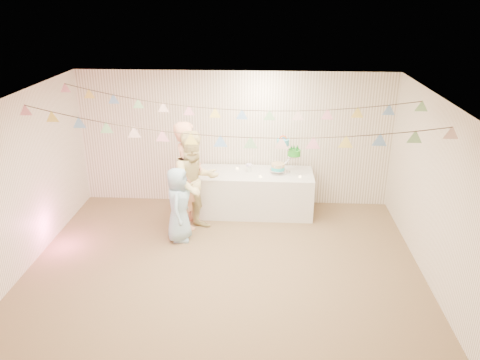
# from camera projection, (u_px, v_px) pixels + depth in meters

# --- Properties ---
(floor) EXTENTS (6.00, 6.00, 0.00)m
(floor) POSITION_uv_depth(u_px,v_px,m) (224.00, 269.00, 7.16)
(floor) COLOR brown
(floor) RESTS_ON ground
(ceiling) EXTENTS (6.00, 6.00, 0.00)m
(ceiling) POSITION_uv_depth(u_px,v_px,m) (221.00, 101.00, 6.18)
(ceiling) COLOR white
(ceiling) RESTS_ON ground
(back_wall) EXTENTS (6.00, 6.00, 0.00)m
(back_wall) POSITION_uv_depth(u_px,v_px,m) (235.00, 139.00, 8.98)
(back_wall) COLOR white
(back_wall) RESTS_ON ground
(front_wall) EXTENTS (6.00, 6.00, 0.00)m
(front_wall) POSITION_uv_depth(u_px,v_px,m) (198.00, 298.00, 4.36)
(front_wall) COLOR white
(front_wall) RESTS_ON ground
(left_wall) EXTENTS (5.00, 5.00, 0.00)m
(left_wall) POSITION_uv_depth(u_px,v_px,m) (19.00, 186.00, 6.83)
(left_wall) COLOR white
(left_wall) RESTS_ON ground
(right_wall) EXTENTS (5.00, 5.00, 0.00)m
(right_wall) POSITION_uv_depth(u_px,v_px,m) (437.00, 196.00, 6.50)
(right_wall) COLOR white
(right_wall) RESTS_ON ground
(table) EXTENTS (2.15, 0.86, 0.81)m
(table) POSITION_uv_depth(u_px,v_px,m) (255.00, 193.00, 8.85)
(table) COLOR silver
(table) RESTS_ON floor
(cake_stand) EXTENTS (0.60, 0.35, 0.67)m
(cake_stand) POSITION_uv_depth(u_px,v_px,m) (285.00, 158.00, 8.60)
(cake_stand) COLOR silver
(cake_stand) RESTS_ON table
(cake_bottom) EXTENTS (0.31, 0.31, 0.15)m
(cake_bottom) POSITION_uv_depth(u_px,v_px,m) (277.00, 172.00, 8.65)
(cake_bottom) COLOR #2AC4C3
(cake_bottom) RESTS_ON cake_stand
(cake_middle) EXTENTS (0.27, 0.27, 0.22)m
(cake_middle) POSITION_uv_depth(u_px,v_px,m) (295.00, 156.00, 8.67)
(cake_middle) COLOR green
(cake_middle) RESTS_ON cake_stand
(cake_top_tier) EXTENTS (0.25, 0.25, 0.19)m
(cake_top_tier) POSITION_uv_depth(u_px,v_px,m) (283.00, 144.00, 8.47)
(cake_top_tier) COLOR #3FB3C8
(cake_top_tier) RESTS_ON cake_stand
(platter) EXTENTS (0.32, 0.32, 0.02)m
(platter) POSITION_uv_depth(u_px,v_px,m) (226.00, 175.00, 8.70)
(platter) COLOR white
(platter) RESTS_ON table
(posy) EXTENTS (0.14, 0.14, 0.16)m
(posy) POSITION_uv_depth(u_px,v_px,m) (249.00, 170.00, 8.74)
(posy) COLOR white
(posy) RESTS_ON table
(person_adult_a) EXTENTS (0.50, 0.72, 1.93)m
(person_adult_a) POSITION_uv_depth(u_px,v_px,m) (189.00, 175.00, 8.15)
(person_adult_a) COLOR #E89E79
(person_adult_a) RESTS_ON floor
(person_adult_b) EXTENTS (1.12, 1.08, 1.82)m
(person_adult_b) POSITION_uv_depth(u_px,v_px,m) (195.00, 182.00, 7.99)
(person_adult_b) COLOR beige
(person_adult_b) RESTS_ON floor
(person_child) EXTENTS (0.41, 0.63, 1.29)m
(person_child) POSITION_uv_depth(u_px,v_px,m) (179.00, 204.00, 7.78)
(person_child) COLOR #94BBD2
(person_child) RESTS_ON floor
(bunting_back) EXTENTS (5.60, 1.10, 0.40)m
(bunting_back) POSITION_uv_depth(u_px,v_px,m) (228.00, 101.00, 7.29)
(bunting_back) COLOR pink
(bunting_back) RESTS_ON ceiling
(bunting_front) EXTENTS (5.60, 0.90, 0.36)m
(bunting_front) POSITION_uv_depth(u_px,v_px,m) (220.00, 126.00, 6.10)
(bunting_front) COLOR #72A5E5
(bunting_front) RESTS_ON ceiling
(tealight_0) EXTENTS (0.04, 0.04, 0.03)m
(tealight_0) POSITION_uv_depth(u_px,v_px,m) (212.00, 174.00, 8.59)
(tealight_0) COLOR #FFD88C
(tealight_0) RESTS_ON table
(tealight_1) EXTENTS (0.04, 0.04, 0.03)m
(tealight_1) POSITION_uv_depth(u_px,v_px,m) (237.00, 168.00, 8.87)
(tealight_1) COLOR #FFD88C
(tealight_1) RESTS_ON table
(tealight_2) EXTENTS (0.04, 0.04, 0.03)m
(tealight_2) POSITION_uv_depth(u_px,v_px,m) (260.00, 176.00, 8.48)
(tealight_2) COLOR #FFD88C
(tealight_2) RESTS_ON table
(tealight_3) EXTENTS (0.04, 0.04, 0.03)m
(tealight_3) POSITION_uv_depth(u_px,v_px,m) (274.00, 168.00, 8.87)
(tealight_3) COLOR #FFD88C
(tealight_3) RESTS_ON table
(tealight_4) EXTENTS (0.04, 0.04, 0.03)m
(tealight_4) POSITION_uv_depth(u_px,v_px,m) (300.00, 177.00, 8.48)
(tealight_4) COLOR #FFD88C
(tealight_4) RESTS_ON table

